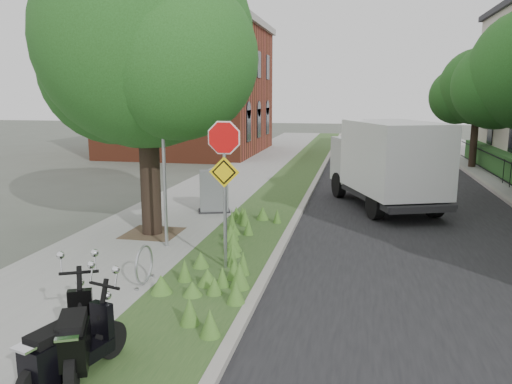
% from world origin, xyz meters
% --- Properties ---
extents(ground, '(120.00, 120.00, 0.00)m').
position_xyz_m(ground, '(0.00, 0.00, 0.00)').
color(ground, '#4C5147').
rests_on(ground, ground).
extents(sidewalk_near, '(3.50, 60.00, 0.12)m').
position_xyz_m(sidewalk_near, '(-4.25, 10.00, 0.06)').
color(sidewalk_near, gray).
rests_on(sidewalk_near, ground).
extents(verge, '(2.00, 60.00, 0.12)m').
position_xyz_m(verge, '(-1.50, 10.00, 0.06)').
color(verge, '#2D4D21').
rests_on(verge, ground).
extents(kerb_near, '(0.20, 60.00, 0.13)m').
position_xyz_m(kerb_near, '(-0.50, 10.00, 0.07)').
color(kerb_near, '#9E9991').
rests_on(kerb_near, ground).
extents(road, '(7.00, 60.00, 0.01)m').
position_xyz_m(road, '(3.00, 10.00, 0.01)').
color(road, black).
rests_on(road, ground).
extents(kerb_far, '(0.20, 60.00, 0.13)m').
position_xyz_m(kerb_far, '(6.50, 10.00, 0.07)').
color(kerb_far, '#9E9991').
rests_on(kerb_far, ground).
extents(street_tree_main, '(6.21, 5.54, 7.66)m').
position_xyz_m(street_tree_main, '(-4.08, 2.86, 4.80)').
color(street_tree_main, black).
rests_on(street_tree_main, ground).
extents(bare_post, '(0.08, 0.08, 4.00)m').
position_xyz_m(bare_post, '(-3.20, 1.80, 2.12)').
color(bare_post, '#A5A8AD').
rests_on(bare_post, ground).
extents(bike_hoop, '(0.06, 0.78, 0.77)m').
position_xyz_m(bike_hoop, '(-2.70, -0.60, 0.50)').
color(bike_hoop, '#A5A8AD').
rests_on(bike_hoop, ground).
extents(sign_assembly, '(0.94, 0.08, 3.22)m').
position_xyz_m(sign_assembly, '(-1.40, 0.58, 2.33)').
color(sign_assembly, '#A5A8AD').
rests_on(sign_assembly, ground).
extents(brick_building, '(9.40, 10.40, 8.30)m').
position_xyz_m(brick_building, '(-9.50, 22.00, 4.21)').
color(brick_building, brown).
rests_on(brick_building, ground).
extents(far_tree_c, '(4.37, 3.89, 5.93)m').
position_xyz_m(far_tree_c, '(6.94, 18.04, 3.95)').
color(far_tree_c, black).
rests_on(far_tree_c, ground).
extents(scooter_near, '(0.92, 1.71, 0.87)m').
position_xyz_m(scooter_near, '(-2.22, -3.79, 0.54)').
color(scooter_near, black).
rests_on(scooter_near, ground).
extents(scooter_far, '(0.66, 1.71, 0.83)m').
position_xyz_m(scooter_far, '(-2.21, -4.06, 0.52)').
color(scooter_far, black).
rests_on(scooter_far, ground).
extents(box_truck, '(3.88, 5.84, 2.47)m').
position_xyz_m(box_truck, '(2.19, 7.75, 1.61)').
color(box_truck, '#262628').
rests_on(box_truck, ground).
extents(utility_cabinet, '(1.13, 0.94, 1.30)m').
position_xyz_m(utility_cabinet, '(-3.12, 5.58, 0.74)').
color(utility_cabinet, '#262628').
rests_on(utility_cabinet, ground).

